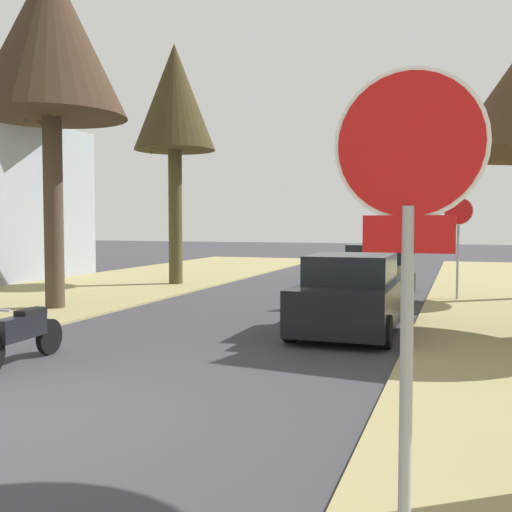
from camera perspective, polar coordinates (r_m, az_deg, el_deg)
The scene contains 8 objects.
ground_plane at distance 7.35m, azimuth -20.70°, elevation -14.52°, with size 120.00×120.00×0.00m, color #38383D.
stop_sign_near at distance 3.24m, azimuth 14.43°, elevation 2.93°, with size 0.81×0.07×2.98m.
stop_sign_far at distance 17.81m, azimuth 18.87°, elevation 2.78°, with size 0.82×0.78×2.90m.
street_tree_left_mid_a at distance 16.62m, azimuth -19.16°, elevation 18.95°, with size 3.78×3.78×8.80m.
street_tree_left_mid_b at distance 21.80m, azimuth -7.84°, elevation 14.49°, with size 2.86×2.86×8.47m.
parked_sedan_black at distance 12.39m, azimuth 9.28°, elevation -3.75°, with size 1.95×4.41×1.57m.
parked_sedan_tan at distance 18.54m, azimuth 11.66°, elevation -1.49°, with size 1.95×4.41×1.57m.
parked_motorcycle at distance 10.05m, azimuth -21.59°, elevation -6.93°, with size 0.60×2.05×0.97m.
Camera 1 is at (4.52, -5.36, 2.21)m, focal length 41.62 mm.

